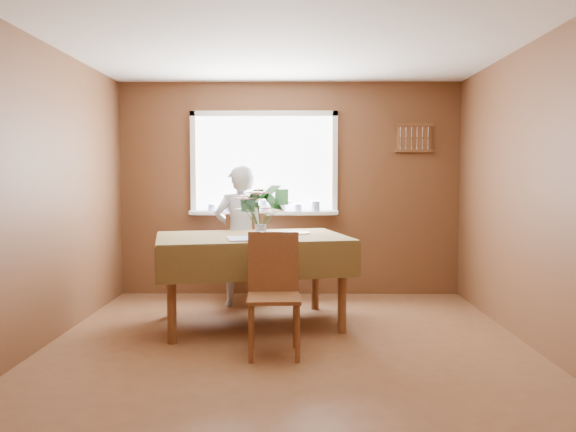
{
  "coord_description": "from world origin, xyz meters",
  "views": [
    {
      "loc": [
        0.05,
        -4.37,
        1.39
      ],
      "look_at": [
        0.0,
        0.55,
        1.05
      ],
      "focal_mm": 35.0,
      "sensor_mm": 36.0,
      "label": 1
    }
  ],
  "objects_px": {
    "chair_near": "(274,287)",
    "flower_bouquet": "(261,207)",
    "chair_far": "(245,254)",
    "seated_woman": "(241,236)",
    "dining_table": "(252,247)"
  },
  "relations": [
    {
      "from": "chair_near",
      "to": "flower_bouquet",
      "type": "bearing_deg",
      "value": 100.35
    },
    {
      "from": "chair_far",
      "to": "chair_near",
      "type": "bearing_deg",
      "value": 94.33
    },
    {
      "from": "seated_woman",
      "to": "dining_table",
      "type": "bearing_deg",
      "value": 92.76
    },
    {
      "from": "flower_bouquet",
      "to": "dining_table",
      "type": "bearing_deg",
      "value": 110.98
    },
    {
      "from": "chair_near",
      "to": "seated_woman",
      "type": "height_order",
      "value": "seated_woman"
    },
    {
      "from": "seated_woman",
      "to": "flower_bouquet",
      "type": "distance_m",
      "value": 1.15
    },
    {
      "from": "seated_woman",
      "to": "flower_bouquet",
      "type": "xyz_separation_m",
      "value": [
        0.28,
        -1.05,
        0.37
      ]
    },
    {
      "from": "chair_far",
      "to": "seated_woman",
      "type": "xyz_separation_m",
      "value": [
        -0.04,
        -0.13,
        0.22
      ]
    },
    {
      "from": "dining_table",
      "to": "chair_near",
      "type": "xyz_separation_m",
      "value": [
        0.24,
        -0.84,
        -0.22
      ]
    },
    {
      "from": "flower_bouquet",
      "to": "chair_far",
      "type": "bearing_deg",
      "value": 101.59
    },
    {
      "from": "flower_bouquet",
      "to": "chair_near",
      "type": "bearing_deg",
      "value": -76.68
    },
    {
      "from": "chair_far",
      "to": "flower_bouquet",
      "type": "bearing_deg",
      "value": 93.76
    },
    {
      "from": "chair_near",
      "to": "seated_woman",
      "type": "bearing_deg",
      "value": 101.41
    },
    {
      "from": "chair_near",
      "to": "flower_bouquet",
      "type": "distance_m",
      "value": 0.85
    },
    {
      "from": "dining_table",
      "to": "chair_far",
      "type": "relative_size",
      "value": 1.96
    }
  ]
}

